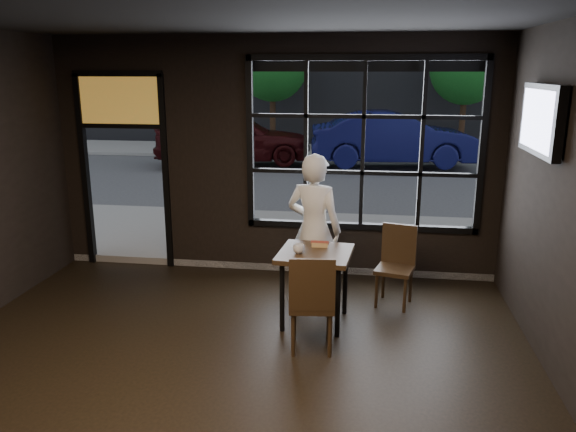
% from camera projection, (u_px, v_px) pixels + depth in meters
% --- Properties ---
extents(floor, '(6.00, 7.00, 0.02)m').
position_uv_depth(floor, '(201.00, 419.00, 4.58)').
color(floor, black).
rests_on(floor, ground).
extents(ceiling, '(6.00, 7.00, 0.02)m').
position_uv_depth(ceiling, '(182.00, 0.00, 3.76)').
color(ceiling, black).
rests_on(ceiling, ground).
extents(window_frame, '(3.06, 0.12, 2.28)m').
position_uv_depth(window_frame, '(363.00, 145.00, 7.30)').
color(window_frame, black).
rests_on(window_frame, ground).
extents(stained_transom, '(1.20, 0.06, 0.70)m').
position_uv_depth(stained_transom, '(120.00, 100.00, 7.62)').
color(stained_transom, orange).
rests_on(stained_transom, ground).
extents(street_asphalt, '(60.00, 41.00, 0.04)m').
position_uv_depth(street_asphalt, '(343.00, 127.00, 27.55)').
color(street_asphalt, '#545456').
rests_on(street_asphalt, ground).
extents(cafe_table, '(0.83, 0.83, 0.84)m').
position_uv_depth(cafe_table, '(315.00, 287.00, 6.22)').
color(cafe_table, black).
rests_on(cafe_table, floor).
extents(chair_near, '(0.49, 0.49, 1.03)m').
position_uv_depth(chair_near, '(312.00, 301.00, 5.60)').
color(chair_near, black).
rests_on(chair_near, floor).
extents(chair_window, '(0.51, 0.51, 0.96)m').
position_uv_depth(chair_window, '(395.00, 267.00, 6.66)').
color(chair_window, black).
rests_on(chair_window, floor).
extents(man, '(0.76, 0.60, 1.83)m').
position_uv_depth(man, '(314.00, 230.00, 6.64)').
color(man, silver).
rests_on(man, floor).
extents(hotdog, '(0.20, 0.08, 0.06)m').
position_uv_depth(hotdog, '(320.00, 244.00, 6.27)').
color(hotdog, tan).
rests_on(hotdog, cafe_table).
extents(cup, '(0.15, 0.15, 0.10)m').
position_uv_depth(cup, '(299.00, 249.00, 6.05)').
color(cup, silver).
rests_on(cup, cafe_table).
extents(tv, '(0.13, 1.17, 0.68)m').
position_uv_depth(tv, '(542.00, 120.00, 5.45)').
color(tv, black).
rests_on(tv, wall_right).
extents(navy_car, '(4.76, 2.15, 1.51)m').
position_uv_depth(navy_car, '(393.00, 139.00, 15.78)').
color(navy_car, '#0E1144').
rests_on(navy_car, street_asphalt).
extents(maroon_car, '(4.69, 2.62, 1.51)m').
position_uv_depth(maroon_car, '(233.00, 137.00, 16.16)').
color(maroon_car, black).
rests_on(maroon_car, street_asphalt).
extents(tree_left, '(2.37, 2.37, 4.04)m').
position_uv_depth(tree_left, '(272.00, 66.00, 18.72)').
color(tree_left, '#332114').
rests_on(tree_left, street_asphalt).
extents(tree_right, '(2.29, 2.29, 3.91)m').
position_uv_depth(tree_right, '(466.00, 69.00, 17.86)').
color(tree_right, '#332114').
rests_on(tree_right, street_asphalt).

